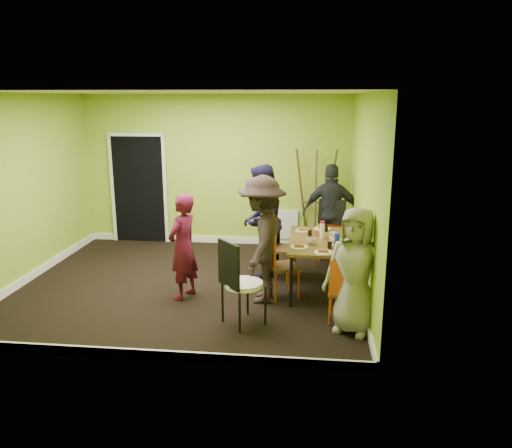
{
  "coord_description": "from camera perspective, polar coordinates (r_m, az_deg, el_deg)",
  "views": [
    {
      "loc": [
        1.74,
        -6.91,
        2.73
      ],
      "look_at": [
        1.0,
        0.0,
        0.96
      ],
      "focal_mm": 35.0,
      "sensor_mm": 36.0,
      "label": 1
    }
  ],
  "objects": [
    {
      "name": "glass_front",
      "position": [
        6.81,
        8.42,
        -2.41
      ],
      "size": [
        0.06,
        0.06,
        0.09
      ],
      "primitive_type": "cylinder",
      "color": "black",
      "rests_on": "dining_table"
    },
    {
      "name": "plate_near_right",
      "position": [
        6.82,
        4.93,
        -2.63
      ],
      "size": [
        0.24,
        0.24,
        0.01
      ],
      "primitive_type": "cylinder",
      "color": "white",
      "rests_on": "dining_table"
    },
    {
      "name": "person_standing",
      "position": [
        6.93,
        -8.34,
        -2.61
      ],
      "size": [
        0.53,
        0.63,
        1.48
      ],
      "primitive_type": "imported",
      "rotation": [
        0.0,
        0.0,
        -1.95
      ],
      "color": "#500D24",
      "rests_on": "ground"
    },
    {
      "name": "person_left_near",
      "position": [
        6.73,
        0.68,
        -1.79
      ],
      "size": [
        0.73,
        1.17,
        1.74
      ],
      "primitive_type": "imported",
      "rotation": [
        0.0,
        0.0,
        -1.64
      ],
      "color": "black",
      "rests_on": "ground"
    },
    {
      "name": "chair_left_far",
      "position": [
        7.65,
        2.09,
        -2.0
      ],
      "size": [
        0.53,
        0.53,
        1.05
      ],
      "rotation": [
        0.0,
        0.0,
        -1.82
      ],
      "color": "#DE5014",
      "rests_on": "ground"
    },
    {
      "name": "easel",
      "position": [
        9.11,
        6.79,
        2.71
      ],
      "size": [
        0.75,
        0.7,
        1.86
      ],
      "color": "brown",
      "rests_on": "ground"
    },
    {
      "name": "cup_b",
      "position": [
        7.29,
        8.77,
        -1.28
      ],
      "size": [
        0.1,
        0.1,
        0.1
      ],
      "primitive_type": "imported",
      "color": "white",
      "rests_on": "dining_table"
    },
    {
      "name": "chair_front_end",
      "position": [
        6.22,
        9.94,
        -7.2
      ],
      "size": [
        0.4,
        0.4,
        0.85
      ],
      "rotation": [
        0.0,
        0.0,
        -0.13
      ],
      "color": "#DE5014",
      "rests_on": "ground"
    },
    {
      "name": "plate_near_left",
      "position": [
        7.65,
        5.36,
        -0.77
      ],
      "size": [
        0.22,
        0.22,
        0.01
      ],
      "primitive_type": "cylinder",
      "color": "white",
      "rests_on": "dining_table"
    },
    {
      "name": "chair_bentwood",
      "position": [
        6.07,
        -2.03,
        -6.28
      ],
      "size": [
        0.6,
        0.6,
        1.09
      ],
      "rotation": [
        0.0,
        0.0,
        -0.84
      ],
      "color": "black",
      "rests_on": "ground"
    },
    {
      "name": "chair_back_end",
      "position": [
        8.5,
        8.6,
        0.64
      ],
      "size": [
        0.52,
        0.59,
        1.07
      ],
      "rotation": [
        0.0,
        0.0,
        2.93
      ],
      "color": "#DE5014",
      "rests_on": "ground"
    },
    {
      "name": "blue_bottle",
      "position": [
        6.91,
        9.25,
        -1.79
      ],
      "size": [
        0.08,
        0.08,
        0.19
      ],
      "primitive_type": "cylinder",
      "color": "#1633A9",
      "rests_on": "dining_table"
    },
    {
      "name": "cup_a",
      "position": [
        6.97,
        6.31,
        -1.96
      ],
      "size": [
        0.11,
        0.11,
        0.09
      ],
      "primitive_type": "imported",
      "color": "white",
      "rests_on": "dining_table"
    },
    {
      "name": "person_left_far",
      "position": [
        7.71,
        0.58,
        0.33
      ],
      "size": [
        0.83,
        0.97,
        1.75
      ],
      "primitive_type": "imported",
      "rotation": [
        0.0,
        0.0,
        -1.78
      ],
      "color": "black",
      "rests_on": "ground"
    },
    {
      "name": "person_front_end",
      "position": [
        5.97,
        11.31,
        -5.28
      ],
      "size": [
        0.88,
        0.75,
        1.52
      ],
      "primitive_type": "imported",
      "rotation": [
        0.0,
        0.0,
        -0.43
      ],
      "color": "gray",
      "rests_on": "ground"
    },
    {
      "name": "dining_table",
      "position": [
        7.23,
        7.38,
        -2.22
      ],
      "size": [
        0.9,
        1.5,
        0.75
      ],
      "color": "black",
      "rests_on": "ground"
    },
    {
      "name": "ground",
      "position": [
        7.63,
        -7.52,
        -6.84
      ],
      "size": [
        5.0,
        5.0,
        0.0
      ],
      "primitive_type": "plane",
      "color": "black",
      "rests_on": "ground"
    },
    {
      "name": "plate_wall_back",
      "position": [
        7.34,
        9.29,
        -1.55
      ],
      "size": [
        0.25,
        0.25,
        0.01
      ],
      "primitive_type": "cylinder",
      "color": "white",
      "rests_on": "dining_table"
    },
    {
      "name": "chair_left_near",
      "position": [
        6.92,
        2.48,
        -4.17
      ],
      "size": [
        0.53,
        0.53,
        0.97
      ],
      "rotation": [
        0.0,
        0.0,
        -1.15
      ],
      "color": "#DE5014",
      "rests_on": "ground"
    },
    {
      "name": "plate_far_front",
      "position": [
        6.62,
        7.67,
        -3.23
      ],
      "size": [
        0.24,
        0.24,
        0.01
      ],
      "primitive_type": "cylinder",
      "color": "white",
      "rests_on": "dining_table"
    },
    {
      "name": "person_back_end",
      "position": [
        8.6,
        8.62,
        1.32
      ],
      "size": [
        0.98,
        0.43,
        1.66
      ],
      "primitive_type": "imported",
      "rotation": [
        0.0,
        0.0,
        3.11
      ],
      "color": "black",
      "rests_on": "ground"
    },
    {
      "name": "room_walls",
      "position": [
        7.38,
        -7.87,
        0.46
      ],
      "size": [
        5.04,
        4.54,
        2.82
      ],
      "color": "#97B62E",
      "rests_on": "ground"
    },
    {
      "name": "plate_wall_front",
      "position": [
        7.05,
        9.17,
        -2.19
      ],
      "size": [
        0.24,
        0.24,
        0.01
      ],
      "primitive_type": "cylinder",
      "color": "white",
      "rests_on": "dining_table"
    },
    {
      "name": "glass_back",
      "position": [
        7.67,
        7.97,
        -0.47
      ],
      "size": [
        0.07,
        0.07,
        0.1
      ],
      "primitive_type": "cylinder",
      "color": "black",
      "rests_on": "dining_table"
    },
    {
      "name": "glass_mid",
      "position": [
        7.4,
        6.18,
        -1.01
      ],
      "size": [
        0.06,
        0.06,
        0.08
      ],
      "primitive_type": "cylinder",
      "color": "black",
      "rests_on": "dining_table"
    },
    {
      "name": "orange_bottle",
      "position": [
        7.42,
        6.96,
        -1.01
      ],
      "size": [
        0.03,
        0.03,
        0.08
      ],
      "primitive_type": "cylinder",
      "color": "#DE5014",
      "rests_on": "dining_table"
    },
    {
      "name": "plate_far_back",
      "position": [
        7.8,
        7.6,
        -0.54
      ],
      "size": [
        0.26,
        0.26,
        0.01
      ],
      "primitive_type": "cylinder",
      "color": "white",
      "rests_on": "dining_table"
    },
    {
      "name": "thermos",
      "position": [
        7.26,
        7.58,
        -0.77
      ],
      "size": [
        0.07,
        0.07,
        0.23
      ],
      "primitive_type": "cylinder",
      "color": "white",
      "rests_on": "dining_table"
    }
  ]
}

